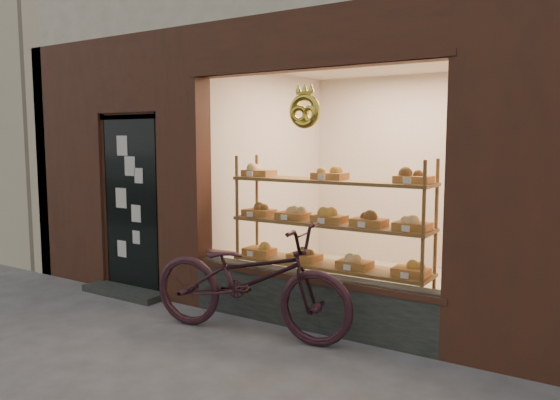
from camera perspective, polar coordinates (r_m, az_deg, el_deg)
The scene contains 4 objects.
ground at distance 4.40m, azimuth -17.31°, elevation -19.30°, with size 90.00×90.00×0.00m, color #484848.
neighbor_left at distance 15.23m, azimuth -25.63°, elevation 15.69°, with size 12.00×7.00×9.00m, color #C6B49A.
display_shelf at distance 5.80m, azimuth 5.16°, elevation -3.96°, with size 2.20×0.45×1.70m.
bicycle at distance 5.30m, azimuth -3.23°, elevation -8.21°, with size 0.73×2.10×1.10m, color black.
Camera 1 is at (3.08, -2.51, 1.89)m, focal length 35.00 mm.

